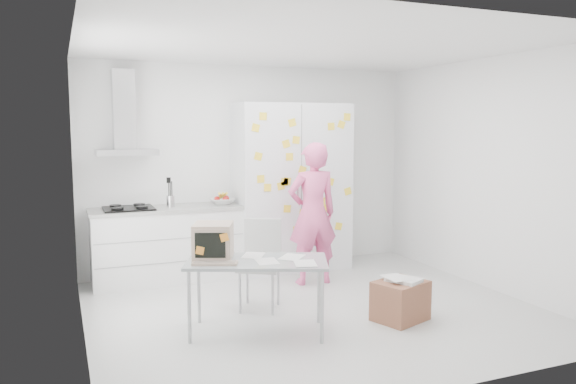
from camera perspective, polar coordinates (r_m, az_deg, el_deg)
name	(u,v)px	position (r m, az deg, el deg)	size (l,w,h in m)	color
floor	(313,310)	(6.00, 2.60, -11.93)	(4.50, 4.00, 0.02)	silver
walls	(287,175)	(6.37, -0.07, 1.69)	(4.52, 4.01, 2.70)	white
ceiling	(315,46)	(5.74, 2.74, 14.64)	(4.50, 4.00, 0.02)	white
counter_run	(168,243)	(7.11, -12.13, -5.10)	(1.84, 0.63, 1.28)	white
range_hood	(124,122)	(7.03, -16.28, 6.86)	(0.70, 0.48, 1.01)	silver
tall_cabinet	(292,187)	(7.44, 0.36, 0.48)	(1.50, 0.68, 2.20)	silver
person	(313,214)	(6.77, 2.51, -2.21)	(0.63, 0.41, 1.72)	#EA5B94
desk	(229,250)	(5.22, -6.00, -5.91)	(1.42, 1.07, 1.01)	#8E9597
chair	(261,258)	(5.94, -2.78, -6.74)	(0.57, 0.57, 0.93)	#A5A5A3
cardboard_box	(400,300)	(5.73, 11.36, -10.71)	(0.59, 0.53, 0.43)	brown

